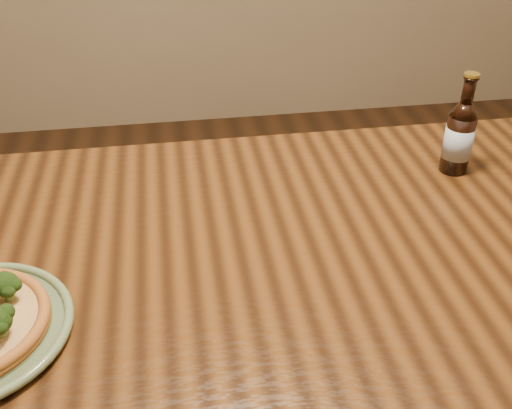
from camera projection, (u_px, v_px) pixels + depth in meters
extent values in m
cube|color=#48280F|center=(255.00, 269.00, 1.01)|extent=(1.60, 0.90, 0.04)
cylinder|color=#48280F|center=(498.00, 261.00, 1.63)|extent=(0.07, 0.07, 0.71)
sphere|color=#2F5219|center=(6.00, 284.00, 0.86)|extent=(0.04, 0.04, 0.04)
cylinder|color=black|center=(458.00, 144.00, 1.22)|extent=(0.06, 0.06, 0.12)
cone|color=black|center=(465.00, 109.00, 1.18)|extent=(0.06, 0.06, 0.03)
cylinder|color=black|center=(469.00, 90.00, 1.15)|extent=(0.02, 0.02, 0.05)
torus|color=black|center=(471.00, 78.00, 1.14)|extent=(0.03, 0.03, 0.00)
cylinder|color=#A58C33|center=(472.00, 75.00, 1.14)|extent=(0.03, 0.03, 0.01)
cylinder|color=#A4B2C6|center=(458.00, 142.00, 1.22)|extent=(0.06, 0.06, 0.07)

